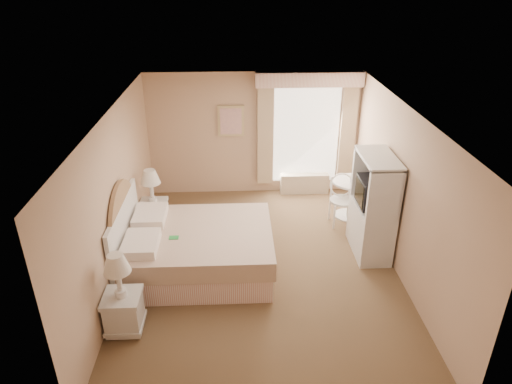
{
  "coord_description": "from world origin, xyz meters",
  "views": [
    {
      "loc": [
        -0.35,
        -5.93,
        4.26
      ],
      "look_at": [
        -0.07,
        0.3,
        1.18
      ],
      "focal_mm": 32.0,
      "sensor_mm": 36.0,
      "label": 1
    }
  ],
  "objects_px": {
    "bed": "(189,249)",
    "armoire": "(372,214)",
    "nightstand_far": "(154,208)",
    "nightstand_near": "(123,303)",
    "cafe_chair": "(342,195)",
    "round_table": "(350,193)"
  },
  "relations": [
    {
      "from": "bed",
      "to": "armoire",
      "type": "bearing_deg",
      "value": 7.78
    },
    {
      "from": "bed",
      "to": "nightstand_far",
      "type": "xyz_separation_m",
      "value": [
        -0.73,
        1.25,
        0.05
      ]
    },
    {
      "from": "nightstand_near",
      "to": "armoire",
      "type": "bearing_deg",
      "value": 24.71
    },
    {
      "from": "cafe_chair",
      "to": "bed",
      "type": "bearing_deg",
      "value": -155.15
    },
    {
      "from": "cafe_chair",
      "to": "armoire",
      "type": "xyz_separation_m",
      "value": [
        0.27,
        -0.98,
        0.16
      ]
    },
    {
      "from": "bed",
      "to": "armoire",
      "type": "distance_m",
      "value": 2.97
    },
    {
      "from": "nightstand_near",
      "to": "armoire",
      "type": "xyz_separation_m",
      "value": [
        3.65,
        1.68,
        0.27
      ]
    },
    {
      "from": "round_table",
      "to": "armoire",
      "type": "height_order",
      "value": "armoire"
    },
    {
      "from": "nightstand_far",
      "to": "cafe_chair",
      "type": "distance_m",
      "value": 3.39
    },
    {
      "from": "nightstand_far",
      "to": "armoire",
      "type": "height_order",
      "value": "armoire"
    },
    {
      "from": "nightstand_far",
      "to": "round_table",
      "type": "height_order",
      "value": "nightstand_far"
    },
    {
      "from": "round_table",
      "to": "cafe_chair",
      "type": "relative_size",
      "value": 0.78
    },
    {
      "from": "bed",
      "to": "cafe_chair",
      "type": "bearing_deg",
      "value": 27.45
    },
    {
      "from": "bed",
      "to": "round_table",
      "type": "relative_size",
      "value": 3.13
    },
    {
      "from": "bed",
      "to": "cafe_chair",
      "type": "height_order",
      "value": "bed"
    },
    {
      "from": "round_table",
      "to": "armoire",
      "type": "xyz_separation_m",
      "value": [
        0.06,
        -1.18,
        0.21
      ]
    },
    {
      "from": "round_table",
      "to": "cafe_chair",
      "type": "xyz_separation_m",
      "value": [
        -0.21,
        -0.2,
        0.05
      ]
    },
    {
      "from": "round_table",
      "to": "armoire",
      "type": "distance_m",
      "value": 1.2
    },
    {
      "from": "nightstand_near",
      "to": "round_table",
      "type": "xyz_separation_m",
      "value": [
        3.59,
        2.86,
        0.06
      ]
    },
    {
      "from": "nightstand_near",
      "to": "nightstand_far",
      "type": "height_order",
      "value": "nightstand_far"
    },
    {
      "from": "armoire",
      "to": "cafe_chair",
      "type": "bearing_deg",
      "value": 105.43
    },
    {
      "from": "cafe_chair",
      "to": "round_table",
      "type": "bearing_deg",
      "value": 41.91
    }
  ]
}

